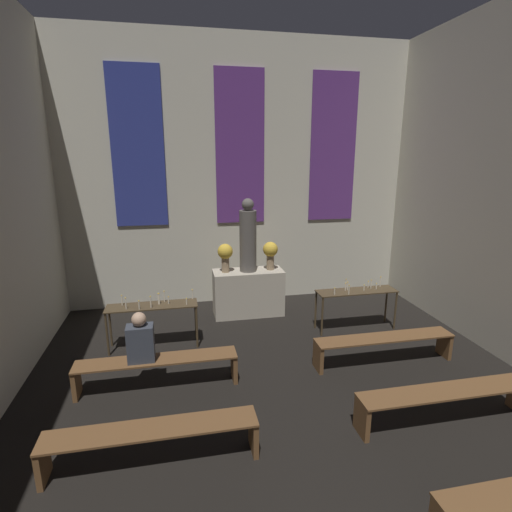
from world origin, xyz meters
TOP-DOWN VIEW (x-y plane):
  - wall_back at (0.00, 9.54)m, footprint 7.56×0.16m
  - altar at (0.00, 8.60)m, footprint 1.41×0.59m
  - statue at (0.00, 8.60)m, footprint 0.34×0.34m
  - flower_vase_left at (-0.46, 8.60)m, footprint 0.30×0.30m
  - flower_vase_right at (0.46, 8.60)m, footprint 0.30×0.30m
  - candle_rack_left at (-1.84, 7.49)m, footprint 1.50×0.40m
  - candle_rack_right at (1.85, 7.49)m, footprint 1.50×0.40m
  - pew_third_left at (-1.73, 4.73)m, footprint 2.23×0.36m
  - pew_third_right at (1.73, 4.73)m, footprint 2.23×0.36m
  - pew_back_left at (-1.73, 6.21)m, footprint 2.23×0.36m
  - pew_back_right at (1.73, 6.21)m, footprint 2.23×0.36m
  - person_seated at (-1.94, 6.21)m, footprint 0.36×0.24m

SIDE VIEW (x-z plane):
  - pew_third_left at x=-1.73m, z-range 0.11..0.56m
  - pew_third_right at x=1.73m, z-range 0.11..0.56m
  - pew_back_left at x=-1.73m, z-range 0.11..0.56m
  - pew_back_right at x=1.73m, z-range 0.11..0.56m
  - altar at x=0.00m, z-range 0.00..0.93m
  - candle_rack_right at x=1.85m, z-range 0.19..1.15m
  - candle_rack_left at x=-1.84m, z-range 0.19..1.15m
  - person_seated at x=-1.94m, z-range 0.40..1.11m
  - flower_vase_left at x=-0.46m, z-range 1.01..1.59m
  - flower_vase_right at x=0.46m, z-range 1.01..1.59m
  - statue at x=0.00m, z-range 0.88..2.33m
  - wall_back at x=0.00m, z-range 0.03..5.59m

